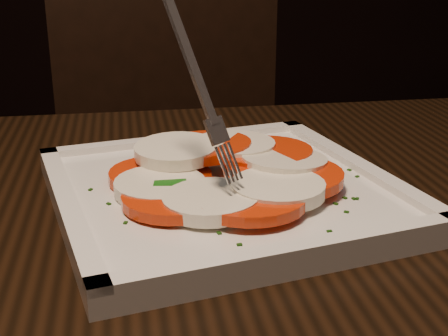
% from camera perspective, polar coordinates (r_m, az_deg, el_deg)
% --- Properties ---
extents(chair, '(0.46, 0.46, 0.93)m').
position_cam_1_polar(chair, '(1.15, -4.06, -1.18)').
color(chair, black).
rests_on(chair, ground).
extents(plate, '(0.31, 0.31, 0.01)m').
position_cam_1_polar(plate, '(0.51, 0.00, -2.39)').
color(plate, white).
rests_on(plate, table).
extents(caprese_salad, '(0.22, 0.20, 0.03)m').
position_cam_1_polar(caprese_salad, '(0.50, 0.01, -0.42)').
color(caprese_salad, red).
rests_on(caprese_salad, plate).
extents(fork, '(0.07, 0.08, 0.14)m').
position_cam_1_polar(fork, '(0.46, -3.41, 8.43)').
color(fork, white).
rests_on(fork, caprese_salad).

